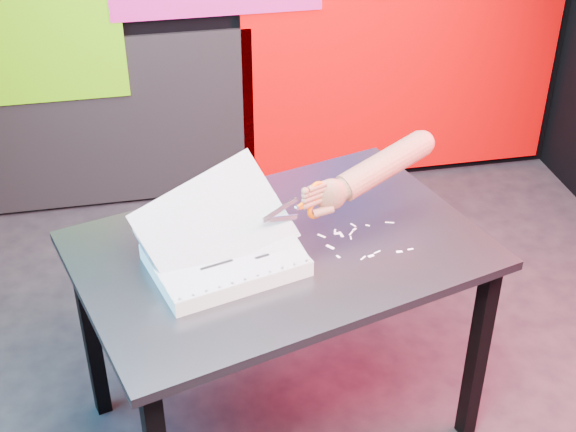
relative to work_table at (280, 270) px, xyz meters
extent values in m
cube|color=black|center=(0.26, 0.09, -0.66)|extent=(3.00, 3.00, 0.01)
cube|color=#D80002|center=(0.91, 1.56, 0.19)|extent=(1.60, 0.02, 1.60)
cube|color=black|center=(-0.49, 1.56, -0.21)|extent=(1.30, 0.02, 0.85)
cube|color=black|center=(-0.62, 0.18, -0.30)|extent=(0.06, 0.06, 0.72)
cube|color=black|center=(0.62, -0.18, -0.30)|extent=(0.06, 0.06, 0.72)
cube|color=black|center=(0.43, 0.48, -0.30)|extent=(0.06, 0.06, 0.72)
cube|color=#2B2A30|center=(0.00, 0.00, 0.07)|extent=(1.38, 1.11, 0.03)
cube|color=silver|center=(-0.18, -0.07, 0.11)|extent=(0.49, 0.41, 0.05)
cube|color=white|center=(-0.18, -0.07, 0.14)|extent=(0.48, 0.41, 0.00)
cube|color=white|center=(-0.18, -0.07, 0.14)|extent=(0.48, 0.39, 0.13)
cube|color=white|center=(-0.19, -0.06, 0.17)|extent=(0.49, 0.37, 0.22)
cube|color=white|center=(-0.20, -0.04, 0.22)|extent=(0.50, 0.32, 0.31)
cylinder|color=#232325|center=(-0.32, -0.26, 0.14)|extent=(0.01, 0.01, 0.00)
cylinder|color=#232325|center=(-0.29, -0.25, 0.14)|extent=(0.01, 0.01, 0.00)
cylinder|color=#232325|center=(-0.25, -0.24, 0.14)|extent=(0.01, 0.01, 0.00)
cylinder|color=#232325|center=(-0.21, -0.23, 0.14)|extent=(0.01, 0.01, 0.00)
cylinder|color=#232325|center=(-0.18, -0.22, 0.14)|extent=(0.01, 0.01, 0.00)
cylinder|color=#232325|center=(-0.14, -0.21, 0.14)|extent=(0.01, 0.01, 0.00)
cylinder|color=#232325|center=(-0.10, -0.20, 0.14)|extent=(0.01, 0.01, 0.00)
cylinder|color=#232325|center=(-0.06, -0.19, 0.14)|extent=(0.01, 0.01, 0.00)
cylinder|color=#232325|center=(-0.03, -0.18, 0.14)|extent=(0.01, 0.01, 0.00)
cylinder|color=#232325|center=(0.01, -0.17, 0.14)|extent=(0.01, 0.01, 0.00)
cylinder|color=#232325|center=(0.05, -0.16, 0.14)|extent=(0.01, 0.01, 0.00)
cylinder|color=#232325|center=(-0.40, 0.01, 0.14)|extent=(0.01, 0.01, 0.00)
cylinder|color=#232325|center=(-0.36, 0.03, 0.14)|extent=(0.01, 0.01, 0.00)
cylinder|color=#232325|center=(-0.33, 0.04, 0.14)|extent=(0.01, 0.01, 0.00)
cylinder|color=#232325|center=(-0.29, 0.05, 0.14)|extent=(0.01, 0.01, 0.00)
cylinder|color=#232325|center=(-0.25, 0.06, 0.14)|extent=(0.01, 0.01, 0.00)
cylinder|color=#232325|center=(-0.21, 0.07, 0.14)|extent=(0.01, 0.01, 0.00)
cylinder|color=#232325|center=(-0.18, 0.08, 0.14)|extent=(0.01, 0.01, 0.00)
cylinder|color=#232325|center=(-0.14, 0.09, 0.14)|extent=(0.01, 0.01, 0.00)
cylinder|color=#232325|center=(-0.10, 0.10, 0.14)|extent=(0.01, 0.01, 0.00)
cylinder|color=#232325|center=(-0.07, 0.11, 0.14)|extent=(0.01, 0.01, 0.00)
cylinder|color=#232325|center=(-0.03, 0.12, 0.14)|extent=(0.01, 0.01, 0.00)
cube|color=black|center=(-0.29, -0.04, 0.14)|extent=(0.08, 0.03, 0.00)
cube|color=black|center=(-0.16, -0.03, 0.14)|extent=(0.06, 0.03, 0.00)
cube|color=black|center=(-0.21, -0.13, 0.14)|extent=(0.10, 0.04, 0.00)
cube|color=black|center=(-0.07, -0.11, 0.14)|extent=(0.05, 0.02, 0.00)
cube|color=silver|center=(-0.01, -0.04, 0.25)|extent=(0.11, 0.05, 0.05)
cube|color=silver|center=(-0.01, -0.04, 0.22)|extent=(0.11, 0.05, 0.05)
cylinder|color=silver|center=(0.05, -0.02, 0.23)|extent=(0.02, 0.02, 0.01)
cube|color=#EA5701|center=(0.07, -0.01, 0.23)|extent=(0.05, 0.03, 0.02)
cube|color=#EA5701|center=(0.07, -0.01, 0.24)|extent=(0.05, 0.03, 0.02)
torus|color=#EA5701|center=(0.11, 0.01, 0.27)|extent=(0.07, 0.04, 0.07)
torus|color=#EA5701|center=(0.11, 0.01, 0.20)|extent=(0.07, 0.04, 0.07)
ellipsoid|color=#A36351|center=(0.16, 0.03, 0.23)|extent=(0.10, 0.06, 0.11)
cylinder|color=#A36351|center=(0.11, 0.01, 0.23)|extent=(0.08, 0.05, 0.02)
cylinder|color=#A36351|center=(0.11, 0.01, 0.25)|extent=(0.08, 0.05, 0.02)
cylinder|color=#A36351|center=(0.11, 0.01, 0.27)|extent=(0.07, 0.05, 0.02)
cylinder|color=#A36351|center=(0.11, 0.01, 0.28)|extent=(0.06, 0.04, 0.02)
cylinder|color=#A36351|center=(0.13, 0.01, 0.20)|extent=(0.07, 0.04, 0.03)
cylinder|color=#A36351|center=(0.21, 0.05, 0.24)|extent=(0.08, 0.09, 0.07)
cylinder|color=#A36351|center=(0.35, 0.12, 0.27)|extent=(0.34, 0.21, 0.15)
sphere|color=#A36351|center=(0.49, 0.18, 0.30)|extent=(0.08, 0.08, 0.08)
cube|color=white|center=(0.14, 0.03, 0.09)|extent=(0.02, 0.03, 0.00)
cube|color=white|center=(0.16, -0.09, 0.09)|extent=(0.01, 0.02, 0.00)
cube|color=white|center=(0.25, 0.04, 0.09)|extent=(0.02, 0.01, 0.00)
cube|color=white|center=(0.25, 0.07, 0.09)|extent=(0.02, 0.02, 0.00)
cube|color=white|center=(0.18, 0.03, 0.09)|extent=(0.02, 0.01, 0.00)
cube|color=white|center=(0.20, 0.02, 0.09)|extent=(0.01, 0.03, 0.00)
cube|color=white|center=(0.38, -0.09, 0.09)|extent=(0.02, 0.01, 0.00)
cube|color=white|center=(0.28, -0.09, 0.09)|extent=(0.02, 0.01, 0.00)
cube|color=white|center=(0.29, 0.06, 0.09)|extent=(0.01, 0.01, 0.00)
cube|color=white|center=(0.23, 0.03, 0.09)|extent=(0.02, 0.02, 0.00)
cube|color=white|center=(0.26, -0.10, 0.09)|extent=(0.02, 0.01, 0.00)
cube|color=white|center=(0.35, -0.10, 0.09)|extent=(0.02, 0.01, 0.00)
cube|color=white|center=(0.18, 0.05, 0.09)|extent=(0.01, 0.02, 0.00)
cube|color=white|center=(0.15, -0.03, 0.09)|extent=(0.03, 0.03, 0.00)
cube|color=white|center=(0.36, 0.06, 0.09)|extent=(0.03, 0.01, 0.00)
cube|color=white|center=(0.22, 0.00, 0.09)|extent=(0.01, 0.02, 0.00)
cube|color=white|center=(0.23, -0.11, 0.09)|extent=(0.02, 0.02, 0.00)
camera|label=1|loc=(-0.37, -1.95, 1.49)|focal=50.00mm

